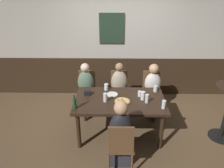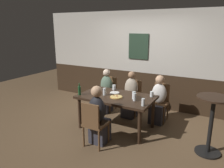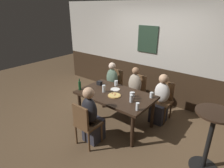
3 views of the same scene
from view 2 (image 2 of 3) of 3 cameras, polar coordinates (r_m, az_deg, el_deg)
ground_plane at (r=4.88m, az=1.17°, el=-11.47°), size 12.00×12.00×0.00m
wall_back at (r=5.94m, az=8.72°, el=6.40°), size 6.40×0.13×2.60m
dining_table at (r=4.62m, az=1.21°, el=-4.14°), size 1.60×0.95×0.74m
chair_mid_near at (r=3.97m, az=-4.91°, el=-10.07°), size 0.40×0.40×0.88m
chair_mid_far at (r=5.44m, az=5.60°, el=-3.04°), size 0.40×0.40×0.88m
chair_right_far at (r=5.22m, az=12.72°, el=-4.14°), size 0.40×0.40×0.88m
chair_left_far at (r=5.74m, az=-0.86°, el=-1.99°), size 0.40×0.40×0.88m
person_mid_near at (r=4.10m, az=-3.64°, el=-9.32°), size 0.34×0.37×1.15m
person_mid_far at (r=5.31m, az=4.89°, el=-3.76°), size 0.34×0.37×1.13m
person_right_far at (r=5.08m, az=12.17°, el=-4.93°), size 0.34×0.37×1.12m
person_left_far at (r=5.61m, az=-1.69°, el=-2.68°), size 0.34×0.37×1.12m
pizza at (r=4.50m, az=1.16°, el=-3.45°), size 0.27×0.27×0.03m
tumbler_water at (r=4.30m, az=6.05°, el=-3.64°), size 0.06×0.06×0.15m
pint_glass_pale at (r=4.61m, az=10.56°, el=-2.73°), size 0.07×0.07×0.12m
beer_glass_half at (r=4.54m, az=5.98°, el=-2.93°), size 0.07×0.07×0.10m
pint_glass_stout at (r=5.00m, az=0.55°, el=-1.03°), size 0.08×0.08×0.12m
beer_glass_tall at (r=4.63m, az=-2.01°, el=-2.13°), size 0.07×0.07×0.16m
pint_glass_amber at (r=4.05m, az=8.31°, el=-4.90°), size 0.06×0.06×0.15m
tumbler_short at (r=4.42m, az=5.87°, el=-3.14°), size 0.08×0.08×0.15m
beer_bottle_green at (r=4.70m, az=-8.67°, el=-1.65°), size 0.06×0.06×0.26m
plate_white_large at (r=4.80m, az=0.72°, el=-2.32°), size 0.21×0.21×0.01m
condiment_caddy at (r=5.01m, az=-3.95°, el=-1.16°), size 0.11×0.09×0.09m
side_bar_table at (r=4.09m, az=24.97°, el=-8.92°), size 0.56×0.56×1.05m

